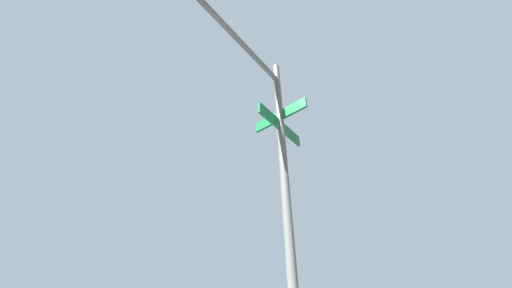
% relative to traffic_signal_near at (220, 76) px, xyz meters
% --- Properties ---
extents(traffic_signal_near, '(3.12, 2.04, 5.35)m').
position_rel_traffic_signal_near_xyz_m(traffic_signal_near, '(0.00, 0.00, 0.00)').
color(traffic_signal_near, '#474C47').
rests_on(traffic_signal_near, ground_plane).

